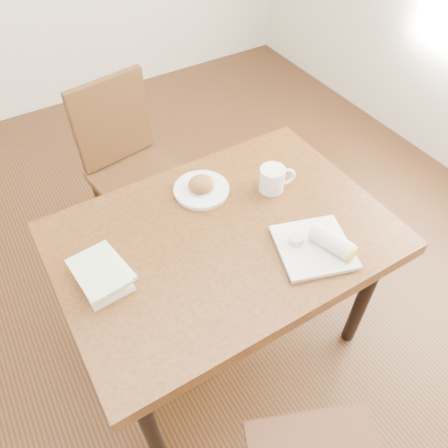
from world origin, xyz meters
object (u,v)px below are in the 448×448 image
plate_burrito (319,245)px  plate_scone (201,188)px  coffee_mug (273,178)px  book_stack (101,273)px  table (224,247)px  chair_far (129,160)px

plate_burrito → plate_scone: bearing=113.3°
coffee_mug → book_stack: size_ratio=0.62×
plate_scone → table: bearing=-99.1°
chair_far → book_stack: size_ratio=3.97×
chair_far → table: bearing=-85.5°
table → chair_far: chair_far is taller
table → plate_burrito: 0.37m
chair_far → plate_burrito: 1.15m
plate_scone → book_stack: plate_scone is taller
table → plate_scone: (0.04, 0.24, 0.10)m
coffee_mug → plate_burrito: (-0.05, -0.35, -0.03)m
book_stack → plate_burrito: bearing=-21.9°
coffee_mug → table: bearing=-160.0°
plate_scone → coffee_mug: (0.26, -0.13, 0.03)m
coffee_mug → book_stack: coffee_mug is taller
table → plate_scone: size_ratio=5.42×
plate_burrito → book_stack: plate_burrito is taller
plate_scone → plate_burrito: (0.21, -0.49, 0.00)m
chair_far → book_stack: 0.92m
plate_burrito → table: bearing=135.2°
chair_far → plate_burrito: (0.31, -1.08, 0.23)m
table → plate_scone: 0.26m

